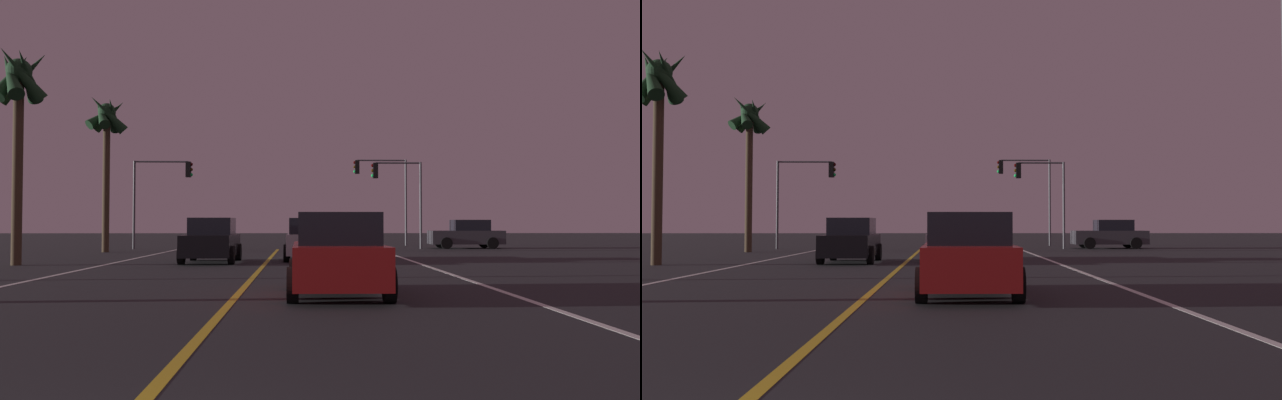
% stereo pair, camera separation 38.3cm
% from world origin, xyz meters
% --- Properties ---
extents(lane_edge_right, '(0.16, 41.79, 0.01)m').
position_xyz_m(lane_edge_right, '(5.70, 14.90, 0.00)').
color(lane_edge_right, silver).
rests_on(lane_edge_right, ground).
extents(lane_edge_left, '(0.16, 41.79, 0.01)m').
position_xyz_m(lane_edge_left, '(-5.70, 14.90, 0.00)').
color(lane_edge_left, silver).
rests_on(lane_edge_left, ground).
extents(lane_center_divider, '(0.16, 41.79, 0.01)m').
position_xyz_m(lane_center_divider, '(0.00, 14.90, 0.00)').
color(lane_center_divider, gold).
rests_on(lane_center_divider, ground).
extents(car_oncoming, '(2.02, 4.30, 1.70)m').
position_xyz_m(car_oncoming, '(-2.09, 23.07, 0.82)').
color(car_oncoming, black).
rests_on(car_oncoming, ground).
extents(car_crossing_side, '(4.30, 2.02, 1.70)m').
position_xyz_m(car_crossing_side, '(11.20, 36.92, 0.82)').
color(car_crossing_side, black).
rests_on(car_crossing_side, ground).
extents(car_lead_same_lane, '(2.02, 4.30, 1.70)m').
position_xyz_m(car_lead_same_lane, '(2.07, 11.20, 0.82)').
color(car_lead_same_lane, black).
rests_on(car_lead_same_lane, ground).
extents(car_ahead_far, '(2.02, 4.30, 1.70)m').
position_xyz_m(car_ahead_far, '(1.66, 24.47, 0.82)').
color(car_ahead_far, black).
rests_on(car_ahead_far, ground).
extents(traffic_light_near_right, '(2.98, 0.36, 5.08)m').
position_xyz_m(traffic_light_near_right, '(6.91, 36.29, 3.79)').
color(traffic_light_near_right, '#4C4C51').
rests_on(traffic_light_near_right, ground).
extents(traffic_light_near_left, '(3.44, 0.36, 5.12)m').
position_xyz_m(traffic_light_near_left, '(-6.67, 36.29, 3.84)').
color(traffic_light_near_left, '#4C4C51').
rests_on(traffic_light_near_left, ground).
extents(traffic_light_far_right, '(3.59, 0.36, 5.76)m').
position_xyz_m(traffic_light_far_right, '(6.68, 41.79, 4.28)').
color(traffic_light_far_right, '#4C4C51').
rests_on(traffic_light_far_right, ground).
extents(street_lamp_right_near, '(2.72, 0.44, 7.21)m').
position_xyz_m(street_lamp_right_near, '(7.23, 9.58, 4.68)').
color(street_lamp_right_near, '#4C4C51').
rests_on(street_lamp_right_near, ground).
extents(palm_tree_left_mid, '(2.17, 2.24, 7.83)m').
position_xyz_m(palm_tree_left_mid, '(-8.80, 21.49, 6.23)').
color(palm_tree_left_mid, '#473826').
rests_on(palm_tree_left_mid, ground).
extents(palm_tree_left_far, '(2.28, 2.22, 8.17)m').
position_xyz_m(palm_tree_left_far, '(-8.77, 32.23, 6.49)').
color(palm_tree_left_far, '#473826').
rests_on(palm_tree_left_far, ground).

